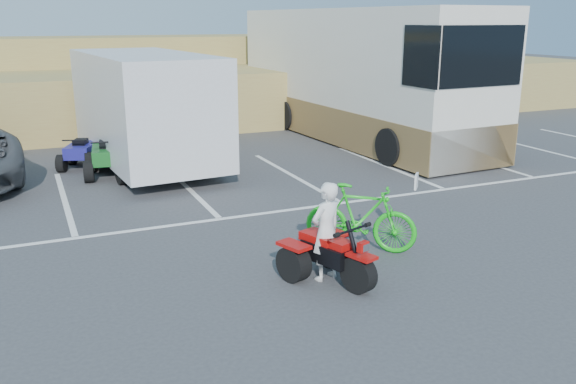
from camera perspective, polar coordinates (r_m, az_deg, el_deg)
name	(u,v)px	position (r m, az deg, el deg)	size (l,w,h in m)	color
ground	(265,262)	(9.88, -2.14, -6.59)	(100.00, 100.00, 0.00)	#3B3B3E
parking_stripes	(235,193)	(13.78, -5.00, -0.07)	(28.00, 5.16, 0.01)	white
grass_embankment	(115,84)	(24.33, -15.89, 9.74)	(40.00, 8.50, 3.10)	olive
red_trike_atv	(332,281)	(9.22, 4.18, -8.34)	(1.09, 1.46, 0.95)	#AD0C09
rider	(326,231)	(9.03, 3.59, -3.70)	(0.55, 0.36, 1.51)	white
green_dirt_bike	(361,217)	(10.29, 6.80, -2.38)	(0.54, 1.90, 1.14)	#14BF19
cargo_trailer	(145,106)	(16.43, -13.22, 7.82)	(3.01, 6.48, 2.94)	silver
rv_motorhome	(355,84)	(20.21, 6.31, 10.04)	(3.43, 11.36, 4.03)	silver
quad_atv_blue	(83,168)	(16.92, -18.64, 2.15)	(0.98, 1.31, 0.86)	navy
quad_atv_green	(109,176)	(15.85, -16.36, 1.45)	(1.14, 1.53, 1.00)	#13541C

